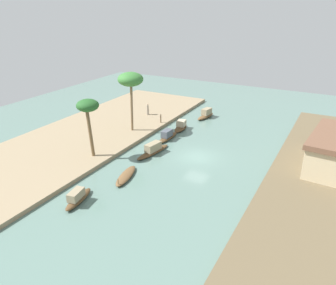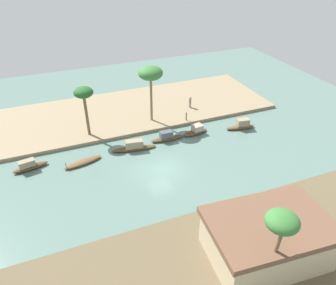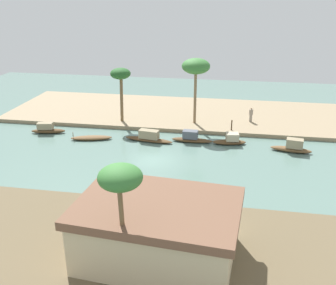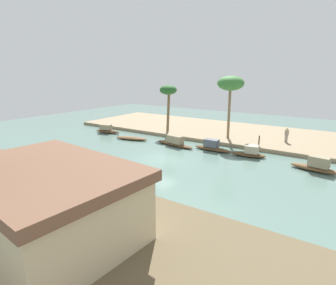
# 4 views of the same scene
# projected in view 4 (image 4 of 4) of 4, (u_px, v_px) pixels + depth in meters

# --- Properties ---
(river_water) EXTENTS (71.67, 71.67, 0.00)m
(river_water) POSITION_uv_depth(u_px,v_px,m) (162.00, 158.00, 26.48)
(river_water) COLOR slate
(river_water) RESTS_ON ground
(riverbank_left) EXTENTS (42.29, 13.78, 0.42)m
(riverbank_left) POSITION_uv_depth(u_px,v_px,m) (221.00, 131.00, 38.26)
(riverbank_left) COLOR #937F60
(riverbank_left) RESTS_ON ground
(riverbank_right) EXTENTS (42.29, 13.78, 0.42)m
(riverbank_right) POSITION_uv_depth(u_px,v_px,m) (7.00, 223.00, 14.59)
(riverbank_right) COLOR brown
(riverbank_right) RESTS_ON ground
(sampan_with_red_awning) EXTENTS (4.06, 1.60, 1.37)m
(sampan_with_red_awning) POSITION_uv_depth(u_px,v_px,m) (316.00, 166.00, 22.82)
(sampan_with_red_awning) COLOR brown
(sampan_with_red_awning) RESTS_ON river_water
(sampan_upstream_small) EXTENTS (3.56, 1.68, 1.18)m
(sampan_upstream_small) POSITION_uv_depth(u_px,v_px,m) (250.00, 152.00, 26.99)
(sampan_upstream_small) COLOR brown
(sampan_upstream_small) RESTS_ON river_water
(sampan_near_left_bank) EXTENTS (4.47, 2.09, 0.86)m
(sampan_near_left_bank) POSITION_uv_depth(u_px,v_px,m) (132.00, 138.00, 33.90)
(sampan_near_left_bank) COLOR brown
(sampan_near_left_bank) RESTS_ON river_water
(sampan_open_hull) EXTENTS (3.84, 1.60, 1.20)m
(sampan_open_hull) POSITION_uv_depth(u_px,v_px,m) (107.00, 130.00, 37.69)
(sampan_open_hull) COLOR brown
(sampan_open_hull) RESTS_ON river_water
(sampan_downstream_large) EXTENTS (5.35, 1.85, 1.24)m
(sampan_downstream_large) POSITION_uv_depth(u_px,v_px,m) (175.00, 142.00, 30.98)
(sampan_downstream_large) COLOR brown
(sampan_downstream_large) RESTS_ON river_water
(sampan_midstream) EXTENTS (4.33, 1.11, 1.25)m
(sampan_midstream) POSITION_uv_depth(u_px,v_px,m) (212.00, 147.00, 29.06)
(sampan_midstream) COLOR brown
(sampan_midstream) RESTS_ON river_water
(person_on_near_bank) EXTENTS (0.48, 0.48, 1.71)m
(person_on_near_bank) POSITION_uv_depth(u_px,v_px,m) (286.00, 136.00, 30.84)
(person_on_near_bank) COLOR gray
(person_on_near_bank) RESTS_ON riverbank_left
(mooring_post) EXTENTS (0.14, 0.14, 1.15)m
(mooring_post) POSITION_uv_depth(u_px,v_px,m) (259.00, 141.00, 29.32)
(mooring_post) COLOR #4C3823
(mooring_post) RESTS_ON riverbank_left
(palm_tree_left_near) EXTENTS (3.14, 3.14, 7.48)m
(palm_tree_left_near) POSITION_uv_depth(u_px,v_px,m) (231.00, 84.00, 31.57)
(palm_tree_left_near) COLOR #7F6647
(palm_tree_left_near) RESTS_ON riverbank_left
(palm_tree_left_far) EXTENTS (2.33, 2.33, 6.24)m
(palm_tree_left_far) POSITION_uv_depth(u_px,v_px,m) (168.00, 92.00, 36.08)
(palm_tree_left_far) COLOR brown
(palm_tree_left_far) RESTS_ON riverbank_left
(riverside_building) EXTENTS (9.56, 6.99, 3.54)m
(riverside_building) POSITION_uv_depth(u_px,v_px,m) (48.00, 201.00, 12.82)
(riverside_building) COLOR beige
(riverside_building) RESTS_ON riverbank_right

